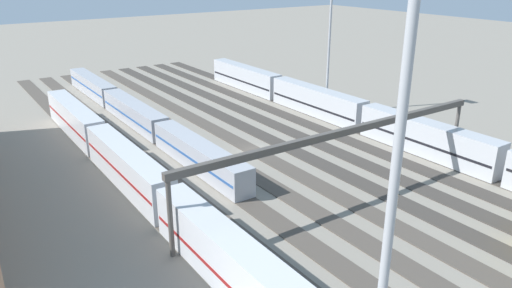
{
  "coord_description": "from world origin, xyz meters",
  "views": [
    {
      "loc": [
        -56.28,
        37.96,
        26.52
      ],
      "look_at": [
        -3.25,
        1.79,
        2.5
      ],
      "focal_mm": 33.86,
      "sensor_mm": 36.0,
      "label": 1
    }
  ],
  "objects_px": {
    "train_on_track_0": "(365,118)",
    "light_mast_1": "(400,127)",
    "train_on_track_8": "(169,205)",
    "train_on_track_6": "(134,113)",
    "light_mast_0": "(331,18)",
    "signal_gantry": "(344,137)"
  },
  "relations": [
    {
      "from": "light_mast_1",
      "to": "train_on_track_0",
      "type": "bearing_deg",
      "value": -46.3
    },
    {
      "from": "train_on_track_0",
      "to": "signal_gantry",
      "type": "relative_size",
      "value": 2.12
    },
    {
      "from": "light_mast_0",
      "to": "train_on_track_8",
      "type": "bearing_deg",
      "value": 117.84
    },
    {
      "from": "light_mast_0",
      "to": "signal_gantry",
      "type": "xyz_separation_m",
      "value": [
        -27.59,
        22.5,
        -9.66
      ]
    },
    {
      "from": "train_on_track_6",
      "to": "train_on_track_8",
      "type": "bearing_deg",
      "value": 164.56
    },
    {
      "from": "light_mast_0",
      "to": "train_on_track_6",
      "type": "bearing_deg",
      "value": 67.06
    },
    {
      "from": "light_mast_0",
      "to": "light_mast_1",
      "type": "bearing_deg",
      "value": 139.55
    },
    {
      "from": "train_on_track_8",
      "to": "train_on_track_0",
      "type": "height_order",
      "value": "same"
    },
    {
      "from": "light_mast_0",
      "to": "signal_gantry",
      "type": "height_order",
      "value": "light_mast_0"
    },
    {
      "from": "train_on_track_6",
      "to": "light_mast_0",
      "type": "height_order",
      "value": "light_mast_0"
    },
    {
      "from": "light_mast_0",
      "to": "light_mast_1",
      "type": "relative_size",
      "value": 0.83
    },
    {
      "from": "train_on_track_6",
      "to": "signal_gantry",
      "type": "relative_size",
      "value": 1.59
    },
    {
      "from": "train_on_track_8",
      "to": "train_on_track_6",
      "type": "height_order",
      "value": "train_on_track_8"
    },
    {
      "from": "train_on_track_6",
      "to": "light_mast_0",
      "type": "bearing_deg",
      "value": -112.94
    },
    {
      "from": "light_mast_1",
      "to": "train_on_track_6",
      "type": "bearing_deg",
      "value": -11.03
    },
    {
      "from": "train_on_track_8",
      "to": "signal_gantry",
      "type": "height_order",
      "value": "signal_gantry"
    },
    {
      "from": "train_on_track_8",
      "to": "train_on_track_6",
      "type": "relative_size",
      "value": 1.34
    },
    {
      "from": "train_on_track_8",
      "to": "signal_gantry",
      "type": "relative_size",
      "value": 2.12
    },
    {
      "from": "train_on_track_6",
      "to": "light_mast_0",
      "type": "distance_m",
      "value": 38.52
    },
    {
      "from": "light_mast_1",
      "to": "signal_gantry",
      "type": "height_order",
      "value": "light_mast_1"
    },
    {
      "from": "train_on_track_0",
      "to": "light_mast_1",
      "type": "bearing_deg",
      "value": 133.7
    },
    {
      "from": "train_on_track_0",
      "to": "signal_gantry",
      "type": "height_order",
      "value": "signal_gantry"
    }
  ]
}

